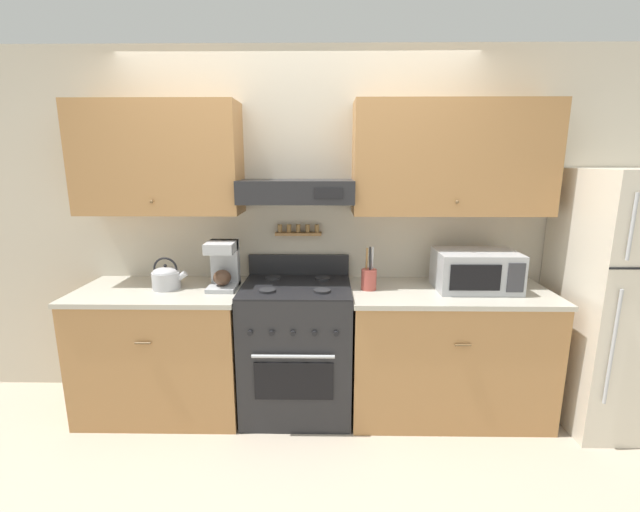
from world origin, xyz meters
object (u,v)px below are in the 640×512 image
Objects in this scene: refrigerator at (617,299)px; coffee_maker at (223,264)px; stove_range at (297,347)px; tea_kettle at (166,277)px; microwave at (476,270)px; utensil_crock at (369,278)px.

refrigerator is 5.21× the size of coffee_maker.
refrigerator is at bearing -1.56° from stove_range.
coffee_maker reaches higher than stove_range.
tea_kettle is (-0.89, 0.00, 0.51)m from stove_range.
stove_range is 2.01× the size of microwave.
coffee_maker is at bearing 179.45° from microwave.
utensil_crock is (0.50, 0.00, 0.51)m from stove_range.
refrigerator is 2.67m from coffee_maker.
stove_range is 4.43× the size of tea_kettle.
refrigerator is 1.66m from utensil_crock.
stove_range is 3.65× the size of utensil_crock.
utensil_crock is at bearing -178.60° from microwave.
coffee_maker is 1.73m from microwave.
tea_kettle is (-3.05, 0.06, 0.13)m from refrigerator.
refrigerator is (2.16, -0.06, 0.39)m from stove_range.
tea_kettle is 0.45× the size of microwave.
coffee_maker is 0.61× the size of microwave.
microwave reaches higher than stove_range.
stove_range is at bearing -0.24° from tea_kettle.
stove_range is at bearing -178.99° from microwave.
tea_kettle is 0.82× the size of utensil_crock.
utensil_crock reaches higher than microwave.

